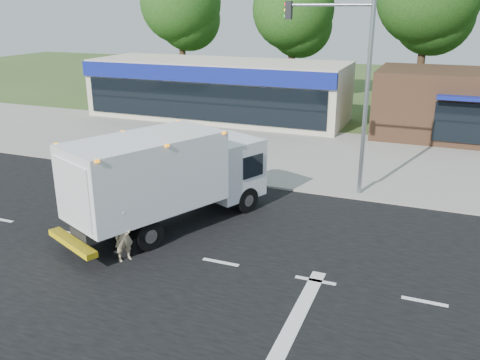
# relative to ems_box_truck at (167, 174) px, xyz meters

# --- Properties ---
(ground) EXTENTS (120.00, 120.00, 0.00)m
(ground) POSITION_rel_ems_box_truck_xyz_m (2.86, -1.85, -2.00)
(ground) COLOR #385123
(ground) RESTS_ON ground
(road_asphalt) EXTENTS (60.00, 14.00, 0.02)m
(road_asphalt) POSITION_rel_ems_box_truck_xyz_m (2.86, -1.85, -1.99)
(road_asphalt) COLOR black
(road_asphalt) RESTS_ON ground
(sidewalk) EXTENTS (60.00, 2.40, 0.12)m
(sidewalk) POSITION_rel_ems_box_truck_xyz_m (2.86, 6.35, -1.94)
(sidewalk) COLOR gray
(sidewalk) RESTS_ON ground
(parking_apron) EXTENTS (60.00, 9.00, 0.02)m
(parking_apron) POSITION_rel_ems_box_truck_xyz_m (2.86, 12.15, -1.99)
(parking_apron) COLOR gray
(parking_apron) RESTS_ON ground
(lane_markings) EXTENTS (55.20, 7.00, 0.01)m
(lane_markings) POSITION_rel_ems_box_truck_xyz_m (4.21, -3.20, -1.98)
(lane_markings) COLOR silver
(lane_markings) RESTS_ON road_asphalt
(ems_box_truck) EXTENTS (5.38, 8.12, 3.47)m
(ems_box_truck) POSITION_rel_ems_box_truck_xyz_m (0.00, 0.00, 0.00)
(ems_box_truck) COLOR black
(ems_box_truck) RESTS_ON ground
(emergency_worker) EXTENTS (0.66, 0.72, 1.76)m
(emergency_worker) POSITION_rel_ems_box_truck_xyz_m (-0.00, -2.79, -1.13)
(emergency_worker) COLOR tan
(emergency_worker) RESTS_ON ground
(retail_strip_mall) EXTENTS (18.00, 6.20, 4.00)m
(retail_strip_mall) POSITION_rel_ems_box_truck_xyz_m (-6.14, 18.08, 0.01)
(retail_strip_mall) COLOR beige
(retail_strip_mall) RESTS_ON ground
(brown_storefront) EXTENTS (10.00, 6.70, 4.00)m
(brown_storefront) POSITION_rel_ems_box_truck_xyz_m (9.86, 18.13, 0.00)
(brown_storefront) COLOR #382316
(brown_storefront) RESTS_ON ground
(traffic_signal_pole) EXTENTS (3.51, 0.25, 8.00)m
(traffic_signal_pole) POSITION_rel_ems_box_truck_xyz_m (5.21, 5.75, 2.93)
(traffic_signal_pole) COLOR gray
(traffic_signal_pole) RESTS_ON ground
(background_trees) EXTENTS (36.77, 7.39, 12.10)m
(background_trees) POSITION_rel_ems_box_truck_xyz_m (2.01, 26.31, 5.38)
(background_trees) COLOR #332114
(background_trees) RESTS_ON ground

